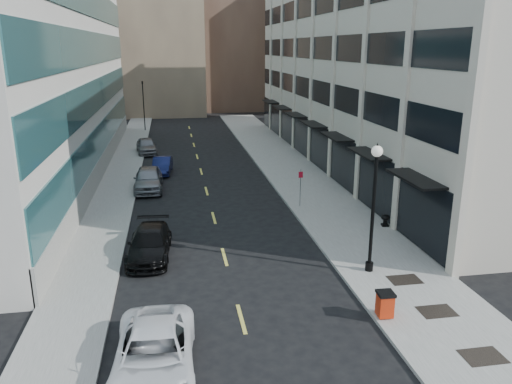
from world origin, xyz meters
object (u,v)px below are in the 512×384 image
object	(u,v)px
car_white_van	(154,355)
trash_bin	(385,303)
traffic_signal	(142,84)
sign_post	(300,183)
lamppost	(374,198)
urn_planter	(385,219)
car_grey_sedan	(146,146)
car_black_pickup	(149,244)
car_silver_sedan	(148,179)
car_blue_sedan	(162,165)

from	to	relation	value
car_white_van	trash_bin	bearing A→B (deg)	15.04
traffic_signal	sign_post	bearing A→B (deg)	-71.25
lamppost	urn_planter	distance (m)	7.09
car_grey_sedan	trash_bin	world-z (taller)	car_grey_sedan
car_black_pickup	urn_planter	bearing A→B (deg)	11.61
car_silver_sedan	urn_planter	xyz separation A→B (m)	(13.74, -10.50, -0.28)
car_silver_sedan	sign_post	distance (m)	11.57
car_blue_sedan	trash_bin	xyz separation A→B (m)	(8.60, -24.89, 0.03)
traffic_signal	trash_bin	size ratio (longest dim) A/B	6.78
trash_bin	urn_planter	bearing A→B (deg)	69.02
car_white_van	urn_planter	xyz separation A→B (m)	(12.80, 11.46, -0.19)
car_black_pickup	car_blue_sedan	bearing A→B (deg)	92.03
car_silver_sedan	trash_bin	world-z (taller)	car_silver_sedan
trash_bin	urn_planter	world-z (taller)	trash_bin
car_grey_sedan	urn_planter	bearing A→B (deg)	-65.44
traffic_signal	car_black_pickup	world-z (taller)	traffic_signal
urn_planter	car_white_van	bearing A→B (deg)	-138.16
car_silver_sedan	sign_post	size ratio (longest dim) A/B	2.04
car_white_van	car_grey_sedan	world-z (taller)	car_grey_sedan
traffic_signal	sign_post	size ratio (longest dim) A/B	2.85
sign_post	urn_planter	world-z (taller)	sign_post
urn_planter	traffic_signal	bearing A→B (deg)	111.93
lamppost	sign_post	distance (m)	10.21
traffic_signal	car_grey_sedan	size ratio (longest dim) A/B	1.55
car_white_van	traffic_signal	bearing A→B (deg)	94.87
car_black_pickup	car_silver_sedan	xyz separation A→B (m)	(-0.48, 12.38, 0.14)
sign_post	urn_planter	bearing A→B (deg)	-58.20
car_black_pickup	car_silver_sedan	size ratio (longest dim) A/B	0.99
car_grey_sedan	trash_bin	size ratio (longest dim) A/B	4.38
car_grey_sedan	traffic_signal	bearing A→B (deg)	86.29
car_grey_sedan	trash_bin	distance (m)	34.81
car_grey_sedan	car_black_pickup	bearing A→B (deg)	-94.09
traffic_signal	urn_planter	world-z (taller)	traffic_signal
car_white_van	car_black_pickup	size ratio (longest dim) A/B	1.12
car_white_van	car_silver_sedan	world-z (taller)	car_silver_sedan
car_white_van	urn_planter	size ratio (longest dim) A/B	7.89
sign_post	trash_bin	bearing A→B (deg)	-100.37
lamppost	trash_bin	bearing A→B (deg)	-104.08
car_white_van	car_blue_sedan	xyz separation A→B (m)	(0.00, 26.85, -0.09)
car_grey_sedan	urn_planter	distance (m)	27.80
car_grey_sedan	trash_bin	xyz separation A→B (m)	(10.20, -33.28, -0.06)
car_white_van	sign_post	world-z (taller)	sign_post
car_blue_sedan	lamppost	bearing A→B (deg)	-60.04
traffic_signal	urn_planter	distance (m)	40.75
sign_post	urn_planter	xyz separation A→B (m)	(3.89, -4.49, -1.15)
traffic_signal	car_silver_sedan	world-z (taller)	traffic_signal
car_silver_sedan	car_grey_sedan	xyz separation A→B (m)	(-0.66, 13.28, -0.08)
car_white_van	lamppost	bearing A→B (deg)	33.97
car_grey_sedan	lamppost	world-z (taller)	lamppost
car_blue_sedan	car_grey_sedan	bearing A→B (deg)	106.09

